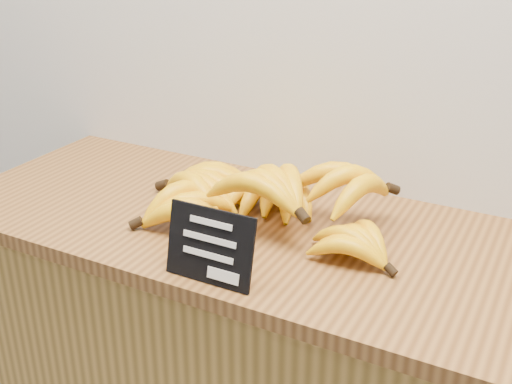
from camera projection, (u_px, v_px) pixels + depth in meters
name	position (u px, v px, depth m)	size (l,w,h in m)	color
counter_top	(268.00, 231.00, 1.26)	(1.35, 0.54, 0.03)	brown
chalkboard_sign	(210.00, 246.00, 1.05)	(0.16, 0.01, 0.13)	black
banana_pile	(262.00, 195.00, 1.26)	(0.56, 0.35, 0.13)	#F7B909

